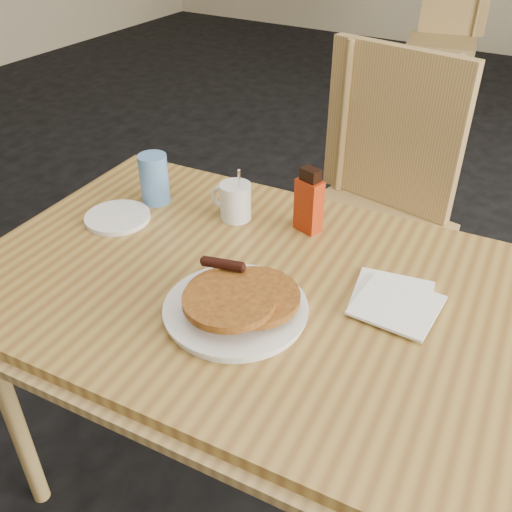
% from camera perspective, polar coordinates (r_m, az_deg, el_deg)
% --- Properties ---
extents(floor, '(10.00, 10.00, 0.00)m').
position_cam_1_polar(floor, '(1.72, -0.43, -22.95)').
color(floor, black).
rests_on(floor, ground).
extents(main_table, '(1.24, 0.89, 0.75)m').
position_cam_1_polar(main_table, '(1.19, -0.69, -3.95)').
color(main_table, olive).
rests_on(main_table, floor).
extents(chair_main_far, '(0.53, 0.53, 1.02)m').
position_cam_1_polar(chair_main_far, '(1.84, 11.74, 6.68)').
color(chair_main_far, tan).
rests_on(chair_main_far, floor).
extents(chair_wall_extra, '(0.52, 0.52, 0.96)m').
position_cam_1_polar(chair_wall_extra, '(4.29, 18.69, 21.20)').
color(chair_wall_extra, tan).
rests_on(chair_wall_extra, floor).
extents(pancake_plate, '(0.27, 0.27, 0.08)m').
position_cam_1_polar(pancake_plate, '(1.07, -1.97, -4.77)').
color(pancake_plate, white).
rests_on(pancake_plate, main_table).
extents(coffee_mug, '(0.11, 0.07, 0.14)m').
position_cam_1_polar(coffee_mug, '(1.35, -2.14, 5.57)').
color(coffee_mug, white).
rests_on(coffee_mug, main_table).
extents(syrup_bottle, '(0.07, 0.05, 0.15)m').
position_cam_1_polar(syrup_bottle, '(1.29, 5.31, 5.37)').
color(syrup_bottle, '#710608').
rests_on(syrup_bottle, main_table).
extents(napkin_stack, '(0.18, 0.19, 0.01)m').
position_cam_1_polar(napkin_stack, '(1.13, 13.68, -4.39)').
color(napkin_stack, white).
rests_on(napkin_stack, main_table).
extents(blue_tumbler, '(0.09, 0.09, 0.12)m').
position_cam_1_polar(blue_tumbler, '(1.43, -10.14, 7.61)').
color(blue_tumbler, '#5385C4').
rests_on(blue_tumbler, main_table).
extents(side_saucer, '(0.19, 0.19, 0.01)m').
position_cam_1_polar(side_saucer, '(1.40, -13.68, 3.77)').
color(side_saucer, white).
rests_on(side_saucer, main_table).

